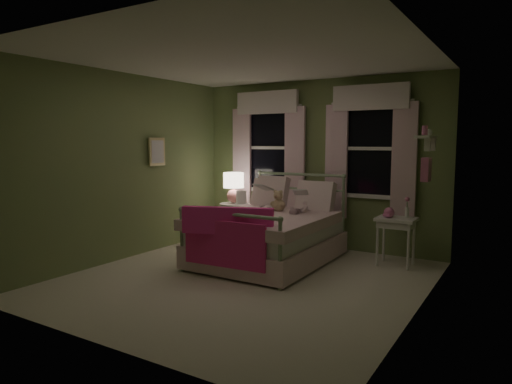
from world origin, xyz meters
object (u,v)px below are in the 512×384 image
Objects in this scene: bed at (268,235)px; nightstand_right at (396,225)px; child_right at (301,195)px; child_left at (267,191)px; table_lamp at (234,185)px; teddy_bear at (278,202)px; nightstand_left at (234,217)px.

bed is 1.71m from nightstand_right.
nightstand_right is at bearing -169.39° from child_right.
bed is 2.90× the size of child_left.
table_lamp reaches higher than nightstand_right.
nightstand_right is (1.55, 0.42, -0.24)m from teddy_bear.
child_left is at bearing -20.36° from nightstand_left.
child_right is at bearing -168.51° from nightstand_right.
child_right is 1.47m from nightstand_left.
child_right is at bearing 172.14° from child_left.
teddy_bear is (0.01, 0.27, 0.42)m from bed.
table_lamp is (-1.08, 0.45, 0.16)m from teddy_bear.
child_left is (-0.27, 0.43, 0.54)m from bed.
child_left is 2.25× the size of teddy_bear.
child_right is 1.34m from nightstand_right.
child_right is (0.29, 0.43, 0.52)m from bed.
teddy_bear is at bearing 28.61° from child_right.
child_right is 2.08× the size of teddy_bear.
nightstand_right is (1.27, 0.26, -0.34)m from child_right.
child_right is 0.34m from teddy_bear.
child_left reaches higher than bed.
child_right is at bearing -12.29° from table_lamp.
teddy_bear is 1.18m from table_lamp.
child_right is 1.00× the size of nightstand_left.
teddy_bear reaches higher than nightstand_left.
child_right reaches higher than teddy_bear.
bed is 0.75m from child_left.
child_right is at bearing 56.58° from bed.
child_left is at bearing 150.50° from teddy_bear.
nightstand_left is at bearing -28.23° from child_left.
bed reaches higher than nightstand_right.
bed reaches higher than teddy_bear.
teddy_bear is at bearing -22.87° from table_lamp.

